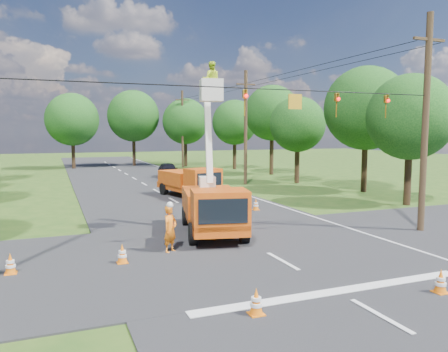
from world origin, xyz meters
name	(u,v)px	position (x,y,z in m)	size (l,w,h in m)	color
ground	(157,192)	(0.00, 20.00, 0.00)	(140.00, 140.00, 0.00)	#264A16
road_main	(157,192)	(0.00, 20.00, 0.00)	(12.00, 100.00, 0.06)	black
road_cross	(258,248)	(0.00, 2.00, 0.00)	(56.00, 10.00, 0.07)	black
stop_bar	(337,293)	(0.00, -3.20, 0.00)	(9.00, 0.45, 0.02)	silver
edge_line	(223,188)	(5.60, 20.00, 0.00)	(0.12, 90.00, 0.02)	silver
bucket_truck	(213,199)	(-0.83, 4.95, 1.64)	(3.51, 6.49, 7.80)	#D1570E
second_truck	(190,181)	(1.50, 16.16, 1.14)	(3.32, 6.15, 2.19)	#D1570E
ground_worker	(170,229)	(-3.40, 2.74, 0.92)	(0.67, 0.44, 1.83)	orange
distant_car	(168,170)	(3.43, 29.90, 0.77)	(1.81, 4.51, 1.54)	black
traffic_cone_0	(256,302)	(-2.86, -3.76, 0.36)	(0.38, 0.38, 0.71)	orange
traffic_cone_1	(441,282)	(2.73, -4.35, 0.36)	(0.38, 0.38, 0.71)	orange
traffic_cone_2	(239,211)	(1.89, 8.20, 0.36)	(0.38, 0.38, 0.71)	orange
traffic_cone_3	(256,204)	(3.62, 9.72, 0.36)	(0.38, 0.38, 0.71)	orange
traffic_cone_4	(122,254)	(-5.36, 1.91, 0.36)	(0.38, 0.38, 0.71)	orange
traffic_cone_5	(10,264)	(-8.93, 2.06, 0.36)	(0.38, 0.38, 0.71)	orange
pole_right_near	(425,122)	(8.50, 2.00, 5.11)	(1.80, 0.30, 10.00)	#4C3823
pole_right_mid	(246,127)	(8.50, 22.00, 5.11)	(1.80, 0.30, 10.00)	#4C3823
pole_right_far	(182,128)	(8.50, 42.00, 5.11)	(1.80, 0.30, 10.00)	#4C3823
signal_span	(309,101)	(2.23, 1.99, 5.88)	(18.00, 0.29, 1.07)	black
tree_right_a	(410,117)	(13.50, 8.00, 5.56)	(5.40, 5.40, 8.28)	#382616
tree_right_b	(366,108)	(15.00, 14.00, 6.43)	(6.40, 6.40, 9.65)	#382616
tree_right_c	(298,125)	(13.20, 21.00, 5.31)	(5.00, 5.00, 7.83)	#382616
tree_right_d	(272,113)	(14.80, 29.00, 6.68)	(6.00, 6.00, 9.70)	#382616
tree_right_e	(235,123)	(13.80, 37.00, 5.81)	(5.60, 5.60, 8.63)	#382616
tree_far_a	(72,120)	(-5.00, 45.00, 6.19)	(6.60, 6.60, 9.50)	#382616
tree_far_b	(133,116)	(3.00, 47.00, 6.81)	(7.00, 7.00, 10.32)	#382616
tree_far_c	(185,121)	(9.50, 44.00, 6.06)	(6.20, 6.20, 9.18)	#382616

